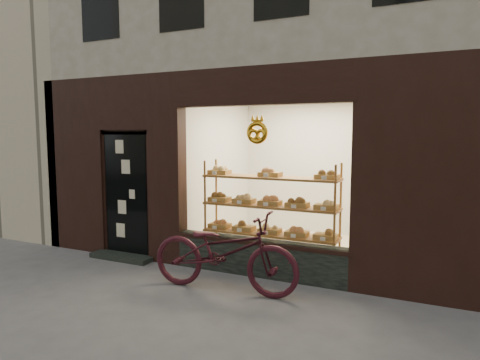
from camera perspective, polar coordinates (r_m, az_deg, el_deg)
The scene contains 4 objects.
ground at distance 5.13m, azimuth -12.11°, elevation -18.52°, with size 90.00×90.00×0.00m, color slate.
neighbor_left at distance 15.67m, azimuth -28.96°, elevation 14.11°, with size 12.00×7.00×9.00m, color #B5AE90.
display_shelf at distance 6.81m, azimuth 4.00°, elevation -4.78°, with size 2.20×0.45×1.70m.
bicycle at distance 5.86m, azimuth -2.13°, elevation -9.52°, with size 0.73×2.09×1.10m, color #371019.
Camera 1 is at (2.87, -3.69, 2.13)m, focal length 32.00 mm.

